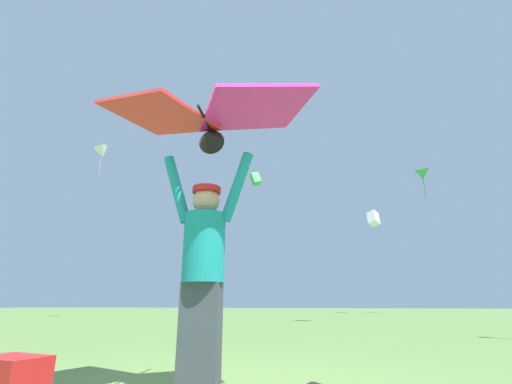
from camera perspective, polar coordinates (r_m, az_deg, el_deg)
name	(u,v)px	position (r m, az deg, el deg)	size (l,w,h in m)	color
kite_flyer_person	(203,268)	(2.93, -8.51, -11.96)	(0.81, 0.38, 1.92)	#424751
held_stunt_kite	(207,118)	(3.25, -7.86, 11.74)	(1.98, 1.14, 0.42)	black
distant_kite_green_high_right	(256,179)	(40.54, -0.04, 2.13)	(1.49, 1.33, 1.68)	green
distant_kite_white_overhead_distant	(373,218)	(29.21, 18.40, -4.05)	(0.96, 1.28, 1.36)	white
distant_kite_white_low_right	(102,152)	(21.87, -23.59, 5.90)	(1.13, 1.08, 1.82)	white
distant_kite_green_mid_left	(422,174)	(30.31, 25.26, 2.59)	(1.50, 1.62, 2.53)	green
cooler_box	(9,379)	(3.33, -34.96, -23.50)	(0.48, 0.32, 0.30)	red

